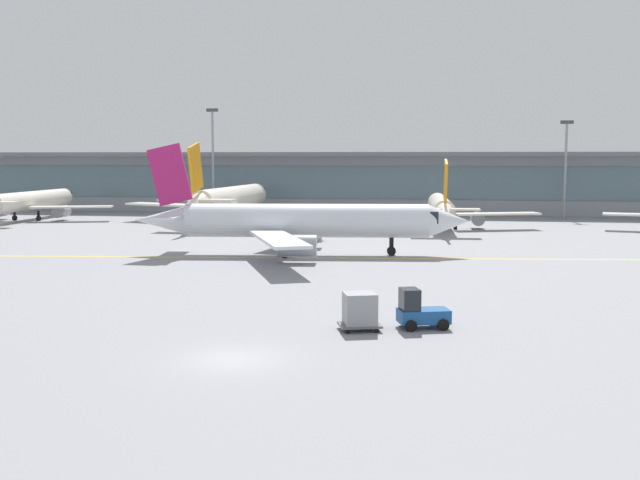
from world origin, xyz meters
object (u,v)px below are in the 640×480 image
object	(u,v)px
baggage_tug	(419,311)
apron_light_mast_2	(566,165)
gate_airplane_1	(31,201)
gate_airplane_3	(441,208)
apron_light_mast_1	(213,157)
gate_airplane_2	(230,199)
cargo_dolly_lead	(360,310)
taxiing_regional_jet	(302,222)

from	to	relation	value
baggage_tug	apron_light_mast_2	distance (m)	76.52
gate_airplane_1	gate_airplane_3	distance (m)	57.24
baggage_tug	apron_light_mast_1	xyz separation A→B (m)	(-33.45, 73.34, 7.91)
gate_airplane_2	gate_airplane_3	distance (m)	28.35
gate_airplane_1	baggage_tug	bearing A→B (deg)	-137.46
apron_light_mast_1	apron_light_mast_2	xyz separation A→B (m)	(52.17, 0.55, -1.10)
gate_airplane_1	baggage_tug	distance (m)	81.85
baggage_tug	cargo_dolly_lead	world-z (taller)	baggage_tug
apron_light_mast_1	gate_airplane_3	bearing A→B (deg)	-26.55
gate_airplane_2	cargo_dolly_lead	size ratio (longest dim) A/B	12.88
apron_light_mast_1	apron_light_mast_2	distance (m)	52.19
taxiing_regional_jet	apron_light_mast_1	xyz separation A→B (m)	(-22.18, 45.30, 5.77)
gate_airplane_1	baggage_tug	size ratio (longest dim) A/B	9.14
apron_light_mast_2	baggage_tug	bearing A→B (deg)	-104.22
apron_light_mast_2	gate_airplane_2	bearing A→B (deg)	-162.92
taxiing_regional_jet	apron_light_mast_1	distance (m)	50.77
gate_airplane_2	gate_airplane_1	bearing A→B (deg)	93.29
gate_airplane_1	apron_light_mast_1	bearing A→B (deg)	-59.43
gate_airplane_1	apron_light_mast_1	xyz separation A→B (m)	(22.55, 13.66, 6.16)
gate_airplane_3	apron_light_mast_2	xyz separation A→B (m)	(17.60, 17.82, 5.11)
gate_airplane_3	apron_light_mast_1	world-z (taller)	apron_light_mast_1
gate_airplane_2	apron_light_mast_2	world-z (taller)	apron_light_mast_2
taxiing_regional_jet	baggage_tug	xyz separation A→B (m)	(11.27, -28.03, -2.14)
gate_airplane_1	apron_light_mast_1	distance (m)	27.08
gate_airplane_3	cargo_dolly_lead	xyz separation A→B (m)	(-4.13, -57.00, -1.54)
baggage_tug	gate_airplane_2	bearing A→B (deg)	96.98
taxiing_regional_jet	apron_light_mast_2	xyz separation A→B (m)	(30.00, 45.85, 4.67)
gate_airplane_2	apron_light_mast_2	bearing A→B (deg)	-69.98
gate_airplane_2	apron_light_mast_2	size ratio (longest dim) A/B	2.28
gate_airplane_1	apron_light_mast_2	world-z (taller)	apron_light_mast_2
apron_light_mast_1	apron_light_mast_2	world-z (taller)	apron_light_mast_1
baggage_tug	cargo_dolly_lead	distance (m)	3.15
apron_light_mast_1	cargo_dolly_lead	bearing A→B (deg)	-67.71
gate_airplane_1	gate_airplane_3	size ratio (longest dim) A/B	1.02
cargo_dolly_lead	gate_airplane_1	bearing A→B (deg)	113.89
gate_airplane_3	apron_light_mast_1	bearing A→B (deg)	60.84
gate_airplane_1	cargo_dolly_lead	xyz separation A→B (m)	(53.00, -60.61, -1.59)
gate_airplane_3	apron_light_mast_2	distance (m)	25.56
gate_airplane_1	taxiing_regional_jet	size ratio (longest dim) A/B	0.87
gate_airplane_1	taxiing_regional_jet	distance (m)	54.79
baggage_tug	gate_airplane_1	bearing A→B (deg)	115.91
apron_light_mast_1	taxiing_regional_jet	bearing A→B (deg)	-63.92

